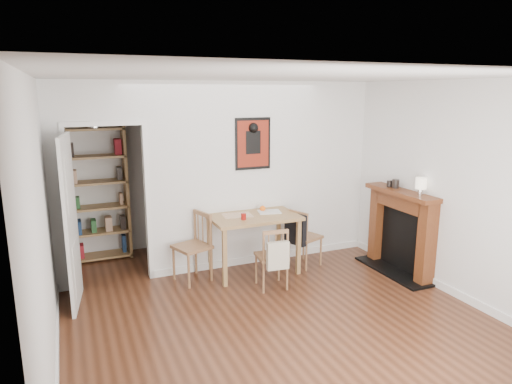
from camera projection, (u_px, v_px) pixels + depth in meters
name	position (u px, v px, depth m)	size (l,w,h in m)	color
ground	(265.00, 306.00, 5.35)	(5.20, 5.20, 0.00)	#552E1B
room_shell	(233.00, 177.00, 6.31)	(5.20, 5.20, 5.20)	silver
dining_table	(254.00, 222.00, 6.22)	(1.19, 0.76, 0.81)	#A6804D
chair_left	(192.00, 248.00, 5.97)	(0.58, 0.58, 0.92)	#936544
chair_right	(304.00, 237.00, 6.50)	(0.58, 0.54, 0.84)	#936544
chair_front	(272.00, 257.00, 5.78)	(0.44, 0.49, 0.81)	#936544
bookshelf	(99.00, 195.00, 6.68)	(0.83, 0.33, 1.98)	#A6804D
fireplace	(401.00, 229.00, 6.26)	(0.45, 1.25, 1.16)	brown
red_glass	(244.00, 216.00, 5.98)	(0.07, 0.07, 0.09)	maroon
orange_fruit	(263.00, 208.00, 6.40)	(0.08, 0.08, 0.08)	#FF640D
placemat	(237.00, 215.00, 6.19)	(0.39, 0.29, 0.00)	beige
notebook	(269.00, 212.00, 6.34)	(0.31, 0.22, 0.02)	silver
mantel_lamp	(421.00, 184.00, 5.82)	(0.14, 0.14, 0.23)	silver
ceramic_jar_a	(396.00, 184.00, 6.26)	(0.10, 0.10, 0.12)	black
ceramic_jar_b	(389.00, 184.00, 6.33)	(0.07, 0.07, 0.09)	black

